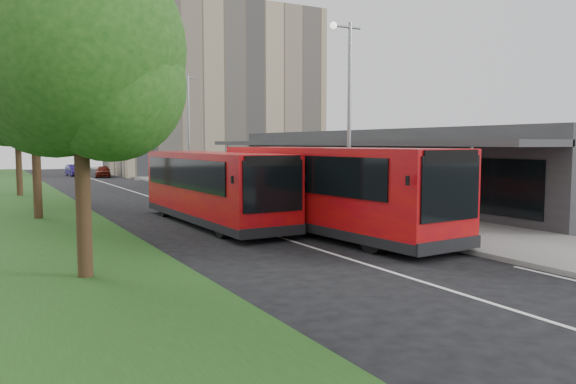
% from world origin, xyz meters
% --- Properties ---
extents(ground, '(120.00, 120.00, 0.00)m').
position_xyz_m(ground, '(0.00, 0.00, 0.00)').
color(ground, black).
rests_on(ground, ground).
extents(pavement, '(5.00, 80.00, 0.15)m').
position_xyz_m(pavement, '(6.00, 20.00, 0.07)').
color(pavement, slate).
rests_on(pavement, ground).
extents(grass_verge, '(5.00, 80.00, 0.10)m').
position_xyz_m(grass_verge, '(-7.00, 20.00, 0.05)').
color(grass_verge, '#1F4115').
rests_on(grass_verge, ground).
extents(lane_centre_line, '(0.12, 70.00, 0.01)m').
position_xyz_m(lane_centre_line, '(0.00, 15.00, 0.01)').
color(lane_centre_line, silver).
rests_on(lane_centre_line, ground).
extents(kerb_dashes, '(0.12, 56.00, 0.01)m').
position_xyz_m(kerb_dashes, '(3.30, 19.00, 0.01)').
color(kerb_dashes, silver).
rests_on(kerb_dashes, ground).
extents(office_block, '(22.00, 12.00, 18.00)m').
position_xyz_m(office_block, '(14.00, 42.00, 9.00)').
color(office_block, tan).
rests_on(office_block, ground).
extents(station_building, '(7.70, 26.00, 4.00)m').
position_xyz_m(station_building, '(10.86, 8.00, 2.04)').
color(station_building, '#2D2D2F').
rests_on(station_building, ground).
extents(tree_near, '(5.00, 5.00, 8.03)m').
position_xyz_m(tree_near, '(-7.01, -2.95, 5.19)').
color(tree_near, '#382816').
rests_on(tree_near, ground).
extents(tree_mid, '(5.49, 5.49, 8.82)m').
position_xyz_m(tree_mid, '(-7.01, 9.05, 5.70)').
color(tree_mid, '#382816').
rests_on(tree_mid, ground).
extents(tree_far, '(5.23, 5.23, 8.40)m').
position_xyz_m(tree_far, '(-7.01, 21.05, 5.42)').
color(tree_far, '#382816').
rests_on(tree_far, ground).
extents(lamp_post_near, '(1.44, 0.28, 8.00)m').
position_xyz_m(lamp_post_near, '(4.12, 2.00, 4.72)').
color(lamp_post_near, gray).
rests_on(lamp_post_near, pavement).
extents(lamp_post_far, '(1.44, 0.28, 8.00)m').
position_xyz_m(lamp_post_far, '(4.12, 22.00, 4.72)').
color(lamp_post_far, gray).
rests_on(lamp_post_far, pavement).
extents(bus_main, '(3.69, 11.25, 3.14)m').
position_xyz_m(bus_main, '(1.92, -0.07, 1.61)').
color(bus_main, '#BC100A').
rests_on(bus_main, ground).
extents(bus_second, '(2.81, 10.37, 2.92)m').
position_xyz_m(bus_second, '(-0.83, 4.33, 1.50)').
color(bus_second, '#BC100A').
rests_on(bus_second, ground).
extents(litter_bin, '(0.67, 0.67, 0.99)m').
position_xyz_m(litter_bin, '(5.95, 8.93, 0.64)').
color(litter_bin, '#3B2518').
rests_on(litter_bin, pavement).
extents(bollard, '(0.19, 0.19, 1.03)m').
position_xyz_m(bollard, '(4.95, 17.61, 0.67)').
color(bollard, gold).
rests_on(bollard, pavement).
extents(car_near, '(2.05, 3.58, 1.15)m').
position_xyz_m(car_near, '(1.39, 39.24, 0.57)').
color(car_near, '#62170E').
rests_on(car_near, ground).
extents(car_far, '(1.48, 3.59, 1.16)m').
position_xyz_m(car_far, '(-0.72, 42.67, 0.58)').
color(car_far, navy).
rests_on(car_far, ground).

